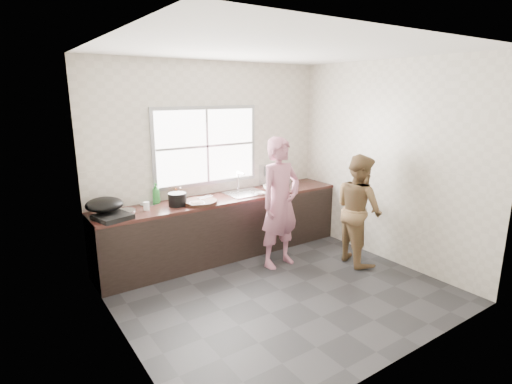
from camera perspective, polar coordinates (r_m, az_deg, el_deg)
floor at (r=4.89m, az=3.43°, el=-13.82°), size 3.60×3.20×0.01m
ceiling at (r=4.35m, az=3.98°, el=19.67°), size 3.60×3.20×0.01m
wall_back at (r=5.75m, az=-6.23°, el=4.67°), size 3.60×0.01×2.70m
wall_left at (r=3.63m, az=-19.42°, el=-1.54°), size 0.01×3.20×2.70m
wall_right at (r=5.70m, az=18.20°, el=3.96°), size 0.01×3.20×2.70m
wall_front at (r=3.35m, az=20.86°, el=-2.94°), size 3.60×0.01×2.70m
cabinet at (r=5.71m, az=-4.48°, el=-5.10°), size 3.60×0.62×0.82m
countertop at (r=5.58m, az=-4.56°, el=-0.92°), size 3.60×0.64×0.04m
sink at (r=5.75m, az=-1.54°, el=-0.18°), size 0.55×0.45×0.02m
faucet at (r=5.89m, az=-2.61°, el=1.58°), size 0.02×0.02×0.30m
window_frame at (r=5.66m, az=-7.11°, el=6.55°), size 1.60×0.05×1.10m
window_glazing at (r=5.64m, az=-6.99°, el=6.52°), size 1.50×0.01×1.00m
woman at (r=5.27m, az=3.48°, el=-2.17°), size 0.62×0.44×1.62m
person_side at (r=5.55m, az=14.44°, el=-2.40°), size 0.72×0.84×1.50m
cutting_board at (r=5.28m, az=-7.98°, el=-1.43°), size 0.54×0.54×0.04m
cleaver at (r=5.43m, az=-7.31°, el=-0.73°), size 0.24×0.16×0.01m
bowl_mince at (r=5.16m, az=-8.41°, el=-1.77°), size 0.25×0.25×0.05m
bowl_crabs at (r=5.95m, az=2.27°, el=0.56°), size 0.26×0.26×0.07m
bowl_held at (r=5.67m, az=0.47°, el=-0.16°), size 0.22×0.22×0.05m
black_pot at (r=5.22m, az=-11.17°, el=-1.04°), size 0.24×0.24×0.17m
plate_food at (r=5.32m, az=-10.81°, el=-1.56°), size 0.24×0.24×0.02m
bottle_green at (r=5.39m, az=-14.08°, el=-0.18°), size 0.12×0.12×0.27m
bottle_brown_tall at (r=5.44m, az=-10.72°, el=-0.39°), size 0.09×0.09×0.17m
bottle_brown_short at (r=5.50m, az=-11.35°, el=-0.38°), size 0.15×0.15×0.15m
glass_jar at (r=5.11m, az=-15.39°, el=-1.97°), size 0.10×0.10×0.10m
burner at (r=4.87m, az=-19.78°, el=-3.37°), size 0.44×0.44×0.05m
wok at (r=5.00m, az=-20.86°, el=-1.69°), size 0.46×0.46×0.16m
dish_rack at (r=6.25m, az=2.74°, el=2.42°), size 0.45×0.32×0.33m
pot_lid_left at (r=5.15m, az=-18.29°, el=-2.58°), size 0.30×0.30×0.01m
pot_lid_right at (r=5.38m, az=-15.04°, el=-1.65°), size 0.31×0.31×0.01m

